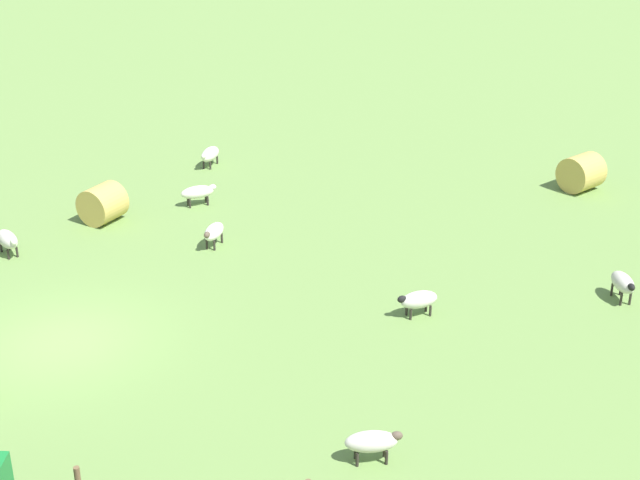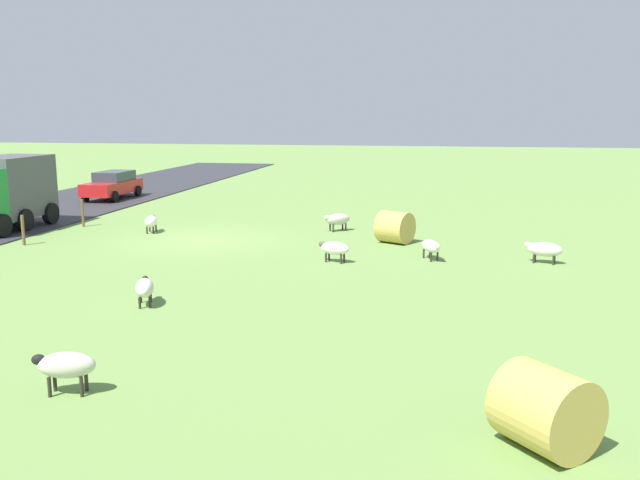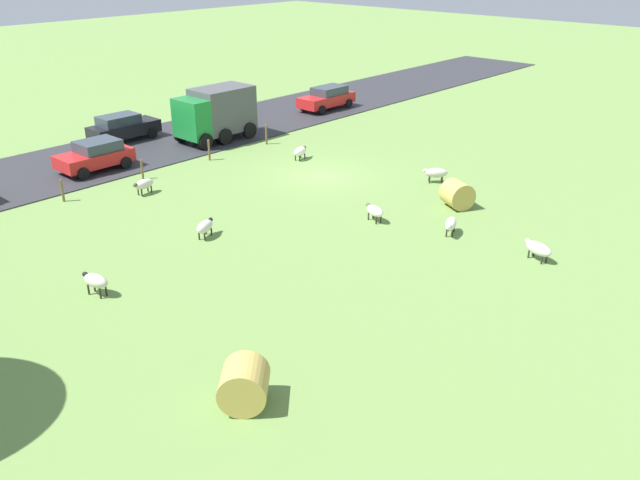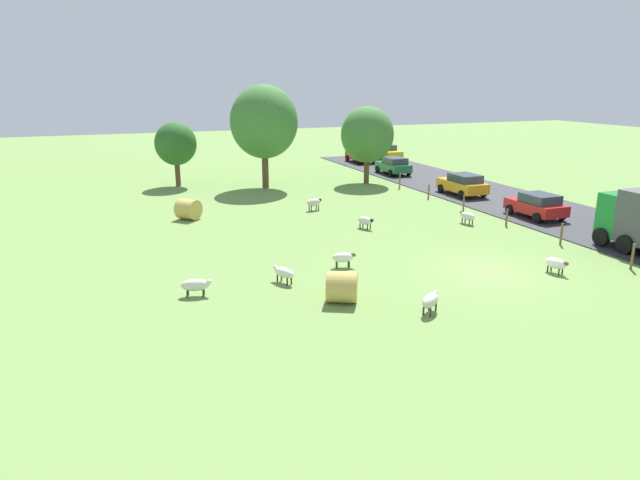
{
  "view_description": "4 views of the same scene",
  "coord_description": "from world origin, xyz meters",
  "px_view_note": "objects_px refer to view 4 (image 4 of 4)",
  "views": [
    {
      "loc": [
        20.98,
        7.52,
        12.75
      ],
      "look_at": [
        -4.55,
        6.35,
        0.92
      ],
      "focal_mm": 53.77,
      "sensor_mm": 36.0,
      "label": 1
    },
    {
      "loc": [
        -9.66,
        25.42,
        5.11
      ],
      "look_at": [
        -5.57,
        3.81,
        0.93
      ],
      "focal_mm": 37.74,
      "sensor_mm": 36.0,
      "label": 2
    },
    {
      "loc": [
        -22.45,
        24.59,
        11.33
      ],
      "look_at": [
        -6.68,
        7.37,
        0.77
      ],
      "focal_mm": 37.18,
      "sensor_mm": 36.0,
      "label": 3
    },
    {
      "loc": [
        -16.12,
        -20.13,
        8.52
      ],
      "look_at": [
        -7.01,
        3.22,
        1.39
      ],
      "focal_mm": 31.52,
      "sensor_mm": 36.0,
      "label": 4
    }
  ],
  "objects_px": {
    "sheep_0": "(343,257)",
    "car_5": "(361,155)",
    "sheep_4": "(467,216)",
    "tree_2": "(367,135)",
    "sheep_3": "(196,285)",
    "sheep_7": "(284,273)",
    "car_3": "(394,165)",
    "car_4": "(386,152)",
    "hay_bale_0": "(342,287)",
    "sheep_6": "(314,202)",
    "tree_0": "(176,144)",
    "car_0": "(463,184)",
    "tree_1": "(264,122)",
    "car_1": "(639,213)",
    "sheep_2": "(556,263)",
    "sheep_5": "(366,221)",
    "hay_bale_1": "(188,209)",
    "car_7": "(537,205)",
    "sheep_1": "(430,300)"
  },
  "relations": [
    {
      "from": "sheep_4",
      "to": "tree_0",
      "type": "height_order",
      "value": "tree_0"
    },
    {
      "from": "tree_2",
      "to": "car_0",
      "type": "relative_size",
      "value": 1.55
    },
    {
      "from": "sheep_4",
      "to": "sheep_6",
      "type": "height_order",
      "value": "sheep_6"
    },
    {
      "from": "sheep_7",
      "to": "car_5",
      "type": "bearing_deg",
      "value": 59.6
    },
    {
      "from": "sheep_4",
      "to": "tree_1",
      "type": "distance_m",
      "value": 18.83
    },
    {
      "from": "tree_0",
      "to": "car_0",
      "type": "bearing_deg",
      "value": -31.37
    },
    {
      "from": "sheep_6",
      "to": "tree_2",
      "type": "relative_size",
      "value": 0.19
    },
    {
      "from": "sheep_7",
      "to": "tree_1",
      "type": "relative_size",
      "value": 0.15
    },
    {
      "from": "sheep_0",
      "to": "car_5",
      "type": "distance_m",
      "value": 35.18
    },
    {
      "from": "sheep_6",
      "to": "car_0",
      "type": "bearing_deg",
      "value": 2.96
    },
    {
      "from": "sheep_3",
      "to": "sheep_7",
      "type": "relative_size",
      "value": 1.04
    },
    {
      "from": "car_1",
      "to": "tree_0",
      "type": "bearing_deg",
      "value": 134.44
    },
    {
      "from": "sheep_0",
      "to": "sheep_6",
      "type": "bearing_deg",
      "value": 75.74
    },
    {
      "from": "hay_bale_1",
      "to": "tree_0",
      "type": "xyz_separation_m",
      "value": [
        0.99,
        12.2,
        2.86
      ]
    },
    {
      "from": "sheep_3",
      "to": "car_5",
      "type": "distance_m",
      "value": 39.85
    },
    {
      "from": "sheep_2",
      "to": "tree_1",
      "type": "relative_size",
      "value": 0.14
    },
    {
      "from": "sheep_1",
      "to": "car_3",
      "type": "bearing_deg",
      "value": 63.93
    },
    {
      "from": "sheep_2",
      "to": "sheep_3",
      "type": "height_order",
      "value": "sheep_3"
    },
    {
      "from": "sheep_3",
      "to": "sheep_6",
      "type": "distance_m",
      "value": 16.51
    },
    {
      "from": "sheep_4",
      "to": "hay_bale_0",
      "type": "distance_m",
      "value": 15.09
    },
    {
      "from": "tree_1",
      "to": "car_0",
      "type": "height_order",
      "value": "tree_1"
    },
    {
      "from": "sheep_3",
      "to": "car_0",
      "type": "xyz_separation_m",
      "value": [
        22.56,
        13.69,
        0.42
      ]
    },
    {
      "from": "sheep_1",
      "to": "tree_2",
      "type": "xyz_separation_m",
      "value": [
        10.03,
        26.23,
        3.61
      ]
    },
    {
      "from": "car_7",
      "to": "sheep_1",
      "type": "bearing_deg",
      "value": -143.68
    },
    {
      "from": "sheep_3",
      "to": "sheep_4",
      "type": "bearing_deg",
      "value": 19.07
    },
    {
      "from": "sheep_5",
      "to": "tree_2",
      "type": "xyz_separation_m",
      "value": [
        6.79,
        13.89,
        3.64
      ]
    },
    {
      "from": "sheep_4",
      "to": "tree_1",
      "type": "bearing_deg",
      "value": 116.84
    },
    {
      "from": "sheep_5",
      "to": "car_5",
      "type": "height_order",
      "value": "car_5"
    },
    {
      "from": "car_5",
      "to": "tree_0",
      "type": "bearing_deg",
      "value": -161.15
    },
    {
      "from": "sheep_4",
      "to": "tree_2",
      "type": "height_order",
      "value": "tree_2"
    },
    {
      "from": "sheep_2",
      "to": "hay_bale_1",
      "type": "bearing_deg",
      "value": 130.15
    },
    {
      "from": "sheep_4",
      "to": "tree_0",
      "type": "distance_m",
      "value": 24.82
    },
    {
      "from": "car_0",
      "to": "hay_bale_1",
      "type": "bearing_deg",
      "value": -179.65
    },
    {
      "from": "sheep_2",
      "to": "sheep_7",
      "type": "relative_size",
      "value": 0.94
    },
    {
      "from": "car_0",
      "to": "car_5",
      "type": "xyz_separation_m",
      "value": [
        0.32,
        18.94,
        -0.01
      ]
    },
    {
      "from": "sheep_3",
      "to": "car_4",
      "type": "distance_m",
      "value": 42.57
    },
    {
      "from": "sheep_0",
      "to": "car_1",
      "type": "xyz_separation_m",
      "value": [
        19.4,
        0.36,
        0.41
      ]
    },
    {
      "from": "sheep_7",
      "to": "car_1",
      "type": "relative_size",
      "value": 0.29
    },
    {
      "from": "sheep_4",
      "to": "car_7",
      "type": "bearing_deg",
      "value": -4.09
    },
    {
      "from": "sheep_7",
      "to": "hay_bale_1",
      "type": "height_order",
      "value": "hay_bale_1"
    },
    {
      "from": "sheep_5",
      "to": "car_4",
      "type": "relative_size",
      "value": 0.28
    },
    {
      "from": "sheep_3",
      "to": "car_7",
      "type": "relative_size",
      "value": 0.34
    },
    {
      "from": "sheep_1",
      "to": "tree_1",
      "type": "bearing_deg",
      "value": 87.15
    },
    {
      "from": "sheep_2",
      "to": "car_3",
      "type": "distance_m",
      "value": 28.31
    },
    {
      "from": "car_3",
      "to": "car_4",
      "type": "xyz_separation_m",
      "value": [
        3.99,
        9.0,
        0.04
      ]
    },
    {
      "from": "sheep_6",
      "to": "hay_bale_1",
      "type": "relative_size",
      "value": 0.93
    },
    {
      "from": "sheep_4",
      "to": "sheep_5",
      "type": "height_order",
      "value": "sheep_4"
    },
    {
      "from": "hay_bale_0",
      "to": "sheep_6",
      "type": "bearing_deg",
      "value": 73.14
    },
    {
      "from": "hay_bale_1",
      "to": "sheep_2",
      "type": "bearing_deg",
      "value": -49.85
    },
    {
      "from": "hay_bale_0",
      "to": "tree_2",
      "type": "height_order",
      "value": "tree_2"
    }
  ]
}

